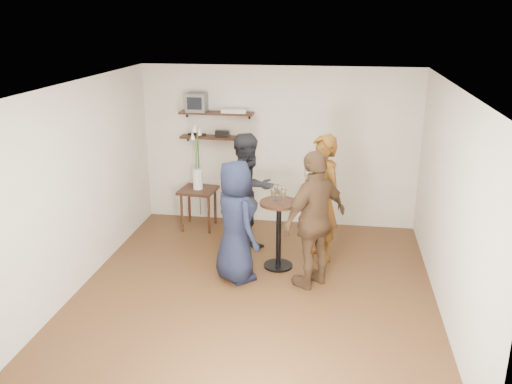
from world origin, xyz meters
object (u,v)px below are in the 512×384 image
at_px(radio, 222,133).
at_px(person_dark, 249,194).
at_px(drinks_table, 279,225).
at_px(side_table, 198,195).
at_px(crt_monitor, 197,102).
at_px(person_navy, 236,221).
at_px(person_brown, 315,220).
at_px(person_plaid, 322,199).
at_px(dvd_deck, 235,111).

distance_m(radio, person_dark, 1.46).
height_order(radio, drinks_table, radio).
height_order(side_table, drinks_table, drinks_table).
xyz_separation_m(crt_monitor, drinks_table, (1.53, -1.61, -1.40)).
xyz_separation_m(drinks_table, person_navy, (-0.52, -0.43, 0.19)).
bearing_deg(drinks_table, person_brown, -41.21).
height_order(person_plaid, person_dark, person_plaid).
distance_m(person_dark, person_brown, 1.34).
bearing_deg(crt_monitor, person_brown, -45.28).
height_order(crt_monitor, person_dark, crt_monitor).
bearing_deg(dvd_deck, person_navy, -79.07).
height_order(person_dark, person_navy, person_dark).
distance_m(person_dark, person_navy, 0.89).
height_order(radio, side_table, radio).
xyz_separation_m(drinks_table, person_brown, (0.50, -0.44, 0.28)).
relative_size(person_plaid, person_navy, 1.12).
distance_m(side_table, person_dark, 1.30).
distance_m(crt_monitor, radio, 0.64).
xyz_separation_m(crt_monitor, side_table, (0.07, -0.36, -1.46)).
bearing_deg(person_dark, person_plaid, -51.76).
bearing_deg(person_plaid, person_brown, -37.45).
bearing_deg(drinks_table, dvd_deck, 119.47).
height_order(person_navy, person_brown, person_brown).
height_order(crt_monitor, dvd_deck, crt_monitor).
bearing_deg(side_table, drinks_table, -40.63).
relative_size(dvd_deck, person_plaid, 0.22).
bearing_deg(person_dark, person_brown, -89.21).
distance_m(person_plaid, person_navy, 1.34).
relative_size(radio, side_table, 0.33).
bearing_deg(side_table, crt_monitor, 100.82).
height_order(crt_monitor, side_table, crt_monitor).
bearing_deg(person_brown, person_dark, -90.79).
height_order(dvd_deck, person_brown, dvd_deck).
bearing_deg(person_dark, radio, 71.41).
relative_size(person_dark, person_navy, 1.10).
bearing_deg(person_navy, drinks_table, -90.00).
xyz_separation_m(radio, person_dark, (0.63, -1.15, -0.62)).
xyz_separation_m(radio, side_table, (-0.34, -0.36, -0.96)).
height_order(drinks_table, person_navy, person_navy).
height_order(crt_monitor, drinks_table, crt_monitor).
height_order(side_table, person_dark, person_dark).
height_order(crt_monitor, person_navy, crt_monitor).
xyz_separation_m(dvd_deck, person_plaid, (1.47, -1.24, -0.99)).
bearing_deg(person_dark, side_table, 93.32).
distance_m(crt_monitor, person_plaid, 2.67).
distance_m(person_plaid, person_dark, 1.05).
bearing_deg(person_plaid, person_dark, -128.24).
relative_size(radio, drinks_table, 0.23).
xyz_separation_m(dvd_deck, person_dark, (0.42, -1.15, -1.00)).
relative_size(radio, person_navy, 0.14).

